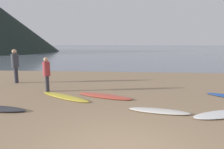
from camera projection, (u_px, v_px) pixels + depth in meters
name	position (u px, v px, depth m)	size (l,w,h in m)	color
ground_plane	(126.00, 76.00, 13.47)	(120.00, 120.00, 0.20)	#997C5B
ocean_water	(128.00, 48.00, 63.79)	(140.00, 100.00, 0.01)	slate
surfboard_3	(65.00, 97.00, 8.02)	(2.61, 0.51, 0.07)	yellow
surfboard_4	(105.00, 96.00, 8.11)	(2.41, 0.57, 0.08)	#D84C38
surfboard_5	(159.00, 111.00, 6.35)	(1.94, 0.48, 0.08)	silver
surfboard_6	(223.00, 114.00, 6.07)	(2.13, 0.59, 0.08)	white
person_0	(47.00, 71.00, 8.84)	(0.31, 0.31, 1.55)	#2D2D38
person_2	(15.00, 63.00, 10.66)	(0.37, 0.37, 1.83)	#2D2D38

